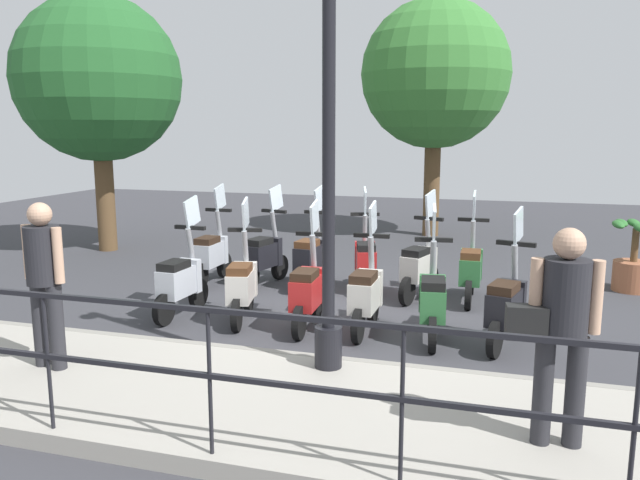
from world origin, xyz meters
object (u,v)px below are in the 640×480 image
(scooter_far_3, at_px, (311,257))
(scooter_near_4, at_px, (242,284))
(pedestrian_with_bag, at_px, (561,321))
(scooter_near_5, at_px, (181,280))
(scooter_far_4, at_px, (265,255))
(scooter_far_2, at_px, (365,260))
(tree_large, at_px, (98,80))
(scooter_far_5, at_px, (212,253))
(potted_palm, at_px, (633,262))
(lamp_post_near, at_px, (329,171))
(tree_distant, at_px, (435,75))
(scooter_near_3, at_px, (308,290))
(scooter_near_0, at_px, (506,305))
(pedestrian_distant, at_px, (44,272))
(scooter_far_0, at_px, (471,268))
(scooter_near_2, at_px, (366,293))
(scooter_near_1, at_px, (432,300))
(scooter_far_1, at_px, (420,266))

(scooter_far_3, bearing_deg, scooter_near_4, 176.34)
(pedestrian_with_bag, relative_size, scooter_near_5, 1.03)
(pedestrian_with_bag, distance_m, scooter_far_4, 5.89)
(scooter_far_2, bearing_deg, scooter_near_4, 132.69)
(tree_large, height_order, scooter_far_5, tree_large)
(potted_palm, bearing_deg, lamp_post_near, 142.96)
(tree_distant, xyz_separation_m, scooter_near_3, (-7.26, 0.65, -3.09))
(scooter_near_4, bearing_deg, scooter_far_2, -44.69)
(potted_palm, distance_m, scooter_near_0, 3.59)
(pedestrian_with_bag, bearing_deg, scooter_far_4, 36.25)
(pedestrian_distant, height_order, scooter_near_5, pedestrian_distant)
(pedestrian_with_bag, distance_m, scooter_far_0, 4.37)
(scooter_near_5, bearing_deg, scooter_near_0, -86.99)
(scooter_far_2, relative_size, scooter_far_5, 1.00)
(potted_palm, xyz_separation_m, scooter_far_4, (-1.22, 5.43, 0.04))
(pedestrian_with_bag, height_order, scooter_far_2, pedestrian_with_bag)
(scooter_near_2, bearing_deg, lamp_post_near, 179.20)
(lamp_post_near, relative_size, scooter_near_0, 2.76)
(potted_palm, bearing_deg, scooter_near_5, 117.77)
(potted_palm, relative_size, scooter_near_4, 0.69)
(tree_large, bearing_deg, lamp_post_near, -130.39)
(scooter_far_5, bearing_deg, scooter_near_0, -110.64)
(scooter_near_0, distance_m, scooter_far_4, 4.06)
(scooter_near_0, xyz_separation_m, scooter_near_2, (0.06, 1.60, 0.00))
(scooter_near_4, bearing_deg, scooter_near_5, 79.31)
(scooter_near_3, distance_m, scooter_far_2, 1.97)
(tree_distant, relative_size, scooter_far_4, 3.39)
(tree_large, bearing_deg, scooter_near_5, -134.95)
(scooter_near_2, bearing_deg, scooter_far_3, 34.42)
(scooter_far_0, relative_size, scooter_far_5, 1.00)
(potted_palm, xyz_separation_m, scooter_near_0, (-3.09, 1.83, 0.04))
(tree_large, height_order, scooter_near_1, tree_large)
(scooter_near_4, relative_size, scooter_far_3, 1.00)
(tree_large, bearing_deg, scooter_near_0, -115.40)
(scooter_near_1, height_order, scooter_far_0, same)
(scooter_near_4, xyz_separation_m, scooter_far_5, (1.71, 1.25, 0.00))
(lamp_post_near, distance_m, scooter_near_1, 2.29)
(scooter_far_5, bearing_deg, tree_large, 60.41)
(scooter_far_1, bearing_deg, scooter_near_2, -177.46)
(scooter_near_0, height_order, scooter_near_1, same)
(scooter_near_2, height_order, scooter_near_5, same)
(lamp_post_near, height_order, scooter_far_2, lamp_post_near)
(scooter_near_0, relative_size, scooter_far_2, 1.00)
(scooter_near_0, distance_m, scooter_far_3, 3.45)
(pedestrian_distant, distance_m, tree_large, 7.21)
(tree_large, distance_m, scooter_near_5, 5.89)
(scooter_near_1, height_order, scooter_near_3, same)
(scooter_near_0, distance_m, scooter_near_4, 3.19)
(scooter_far_1, bearing_deg, scooter_near_3, 164.06)
(scooter_near_0, bearing_deg, scooter_near_3, 105.55)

